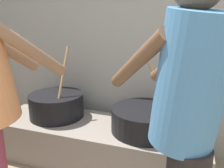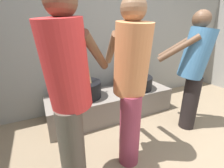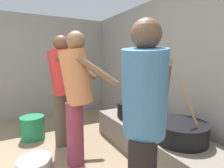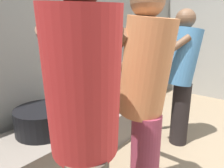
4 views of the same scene
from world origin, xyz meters
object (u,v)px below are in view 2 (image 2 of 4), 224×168
at_px(cook_in_blue_shirt, 194,67).
at_px(cook_in_red_shirt, 69,90).
at_px(cook_in_orange_shirt, 131,79).
at_px(cooking_pot_secondary, 135,82).
at_px(cooking_pot_main, 83,89).

xyz_separation_m(cook_in_blue_shirt, cook_in_red_shirt, (-1.58, -0.18, 0.03)).
relative_size(cook_in_blue_shirt, cook_in_orange_shirt, 0.97).
distance_m(cooking_pot_secondary, cook_in_red_shirt, 1.63).
xyz_separation_m(cooking_pot_main, cook_in_red_shirt, (-0.37, -0.99, 0.41)).
distance_m(cooking_pot_main, cook_in_blue_shirt, 1.51).
bearing_deg(cook_in_red_shirt, cook_in_orange_shirt, 3.73).
relative_size(cook_in_red_shirt, cook_in_orange_shirt, 1.01).
distance_m(cooking_pot_main, cook_in_red_shirt, 1.13).
height_order(cooking_pot_main, cooking_pot_secondary, cooking_pot_main).
height_order(cooking_pot_secondary, cook_in_orange_shirt, cook_in_orange_shirt).
height_order(cooking_pot_secondary, cook_in_blue_shirt, cook_in_blue_shirt).
relative_size(cook_in_blue_shirt, cook_in_red_shirt, 0.97).
bearing_deg(cook_in_blue_shirt, cooking_pot_main, 146.52).
xyz_separation_m(cooking_pot_secondary, cook_in_blue_shirt, (0.34, -0.78, 0.39)).
relative_size(cooking_pot_main, cooking_pot_secondary, 1.04).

